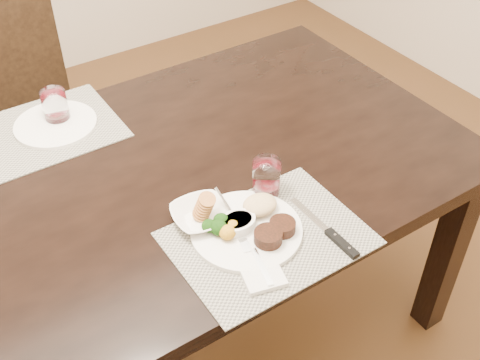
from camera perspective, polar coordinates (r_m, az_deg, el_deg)
ground_plane at (r=2.18m, az=-8.87°, el=-16.07°), size 4.50×4.50×0.00m
dining_table at (r=1.67m, az=-11.18°, el=-3.34°), size 2.00×1.00×0.75m
chair_far at (r=2.49m, az=-19.73°, el=6.61°), size 0.42×0.42×0.90m
placemat_near at (r=1.46m, az=2.67°, el=-5.54°), size 0.46×0.34×0.00m
placemat_far at (r=1.88m, az=-18.54°, el=4.29°), size 0.46×0.34×0.00m
dinner_plate at (r=1.47m, az=1.09°, el=-4.37°), size 0.27×0.27×0.05m
napkin_fork at (r=1.40m, az=1.61°, el=-7.91°), size 0.13×0.18×0.02m
steak_knife at (r=1.47m, az=8.90°, el=-5.30°), size 0.02×0.25×0.01m
cracker_bowl at (r=1.49m, az=-3.72°, el=-3.31°), size 0.16×0.16×0.06m
sauce_ramekin at (r=1.46m, az=-0.24°, el=-4.20°), size 0.09×0.14×0.07m
wine_glass_near at (r=1.55m, az=2.52°, el=0.14°), size 0.07×0.07×0.10m
far_plate at (r=1.89m, az=-17.09°, el=5.08°), size 0.24×0.24×0.01m
wine_glass_far at (r=1.89m, az=-17.08°, el=6.57°), size 0.07×0.07×0.10m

